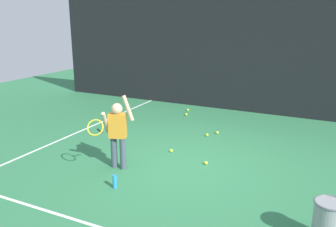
% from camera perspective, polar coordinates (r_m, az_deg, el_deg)
% --- Properties ---
extents(ground_plane, '(20.00, 20.00, 0.00)m').
position_cam_1_polar(ground_plane, '(6.78, 3.07, -7.98)').
color(ground_plane, '#2D7247').
extents(court_line_sideline, '(0.05, 9.00, 0.00)m').
position_cam_1_polar(court_line_sideline, '(9.09, -12.31, -2.11)').
color(court_line_sideline, white).
rests_on(court_line_sideline, ground).
extents(back_fence_windscreen, '(12.39, 0.08, 3.45)m').
position_cam_1_polar(back_fence_windscreen, '(10.26, 12.69, 9.70)').
color(back_fence_windscreen, black).
rests_on(back_fence_windscreen, ground).
extents(fence_post_0, '(0.09, 0.09, 3.60)m').
position_cam_1_polar(fence_post_0, '(13.13, -14.25, 11.13)').
color(fence_post_0, slate).
rests_on(fence_post_0, ground).
extents(fence_post_1, '(0.09, 0.09, 3.60)m').
position_cam_1_polar(fence_post_1, '(11.41, -2.36, 10.99)').
color(fence_post_1, slate).
rests_on(fence_post_1, ground).
extents(fence_post_2, '(0.09, 0.09, 3.60)m').
position_cam_1_polar(fence_post_2, '(10.31, 12.79, 10.14)').
color(fence_post_2, slate).
rests_on(fence_post_2, ground).
extents(tennis_player, '(0.57, 0.74, 1.35)m').
position_cam_1_polar(tennis_player, '(6.41, -8.12, -2.59)').
color(tennis_player, '#3F4C59').
rests_on(tennis_player, ground).
extents(ball_hopper, '(0.38, 0.38, 0.56)m').
position_cam_1_polar(ball_hopper, '(4.90, 24.01, -15.47)').
color(ball_hopper, gray).
rests_on(ball_hopper, ground).
extents(water_bottle, '(0.07, 0.07, 0.22)m').
position_cam_1_polar(water_bottle, '(5.92, -8.42, -10.61)').
color(water_bottle, '#268CD8').
rests_on(water_bottle, ground).
extents(tennis_ball_0, '(0.07, 0.07, 0.07)m').
position_cam_1_polar(tennis_ball_0, '(8.46, 7.81, -3.01)').
color(tennis_ball_0, '#CCE033').
rests_on(tennis_ball_0, ground).
extents(tennis_ball_1, '(0.07, 0.07, 0.07)m').
position_cam_1_polar(tennis_ball_1, '(10.36, 3.17, 0.58)').
color(tennis_ball_1, '#CCE033').
rests_on(tennis_ball_1, ground).
extents(tennis_ball_2, '(0.07, 0.07, 0.07)m').
position_cam_1_polar(tennis_ball_2, '(7.31, 0.51, -5.90)').
color(tennis_ball_2, '#CCE033').
rests_on(tennis_ball_2, ground).
extents(tennis_ball_3, '(0.07, 0.07, 0.07)m').
position_cam_1_polar(tennis_ball_3, '(6.77, 6.03, -7.78)').
color(tennis_ball_3, '#CCE033').
rests_on(tennis_ball_3, ground).
extents(tennis_ball_4, '(0.07, 0.07, 0.07)m').
position_cam_1_polar(tennis_ball_4, '(8.27, 6.20, -3.39)').
color(tennis_ball_4, '#CCE033').
rests_on(tennis_ball_4, ground).
extents(tennis_ball_5, '(0.07, 0.07, 0.07)m').
position_cam_1_polar(tennis_ball_5, '(9.88, 2.91, -0.16)').
color(tennis_ball_5, '#CCE033').
rests_on(tennis_ball_5, ground).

